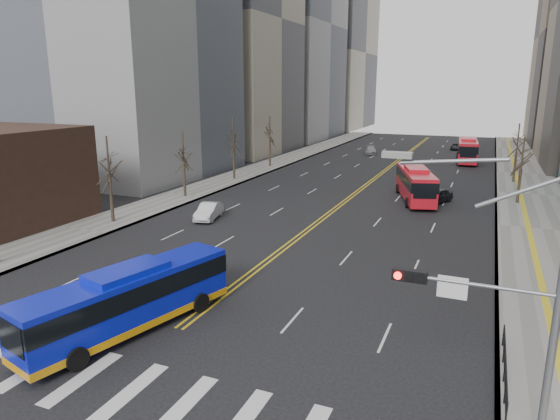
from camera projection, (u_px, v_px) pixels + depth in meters
name	position (u px, v px, depth m)	size (l,w,h in m)	color
ground	(106.00, 385.00, 19.45)	(220.00, 220.00, 0.00)	black
sidewalk_right	(531.00, 195.00, 53.13)	(7.00, 130.00, 0.15)	gray
sidewalk_left	(245.00, 174.00, 65.89)	(5.00, 130.00, 0.15)	gray
crosswalk	(106.00, 385.00, 19.45)	(26.70, 4.00, 0.01)	silver
centerline	(385.00, 171.00, 68.66)	(0.55, 100.00, 0.01)	gold
office_towers	(412.00, 0.00, 74.92)	(83.00, 134.00, 58.00)	gray
signal_mast	(503.00, 309.00, 14.89)	(5.37, 0.37, 9.39)	gray
pedestrian_railing	(505.00, 366.00, 19.25)	(0.06, 6.06, 1.02)	black
street_trees	(279.00, 150.00, 51.88)	(35.20, 47.20, 7.60)	#31251E
blue_bus	(129.00, 298.00, 23.37)	(4.98, 11.00, 3.17)	#0C19C1
red_bus_near	(415.00, 182.00, 50.40)	(5.53, 11.01, 3.42)	red
red_bus_far	(468.00, 149.00, 76.06)	(3.46, 11.72, 3.66)	red
car_white	(209.00, 211.00, 43.57)	(1.49, 4.27, 1.41)	silver
car_dark_mid	(437.00, 196.00, 49.63)	(1.66, 4.12, 1.40)	black
car_silver	(371.00, 150.00, 85.52)	(1.81, 4.45, 1.29)	gray
car_dark_far	(456.00, 147.00, 91.04)	(1.93, 4.19, 1.16)	black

